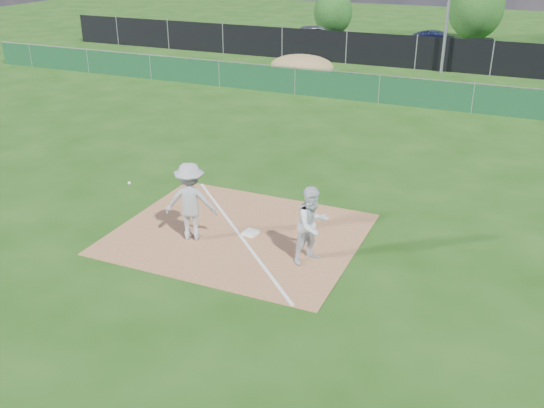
{
  "coord_description": "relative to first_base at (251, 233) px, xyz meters",
  "views": [
    {
      "loc": [
        6.24,
        -11.17,
        6.98
      ],
      "look_at": [
        0.93,
        1.0,
        1.0
      ],
      "focal_mm": 40.0,
      "sensor_mm": 36.0,
      "label": 1
    }
  ],
  "objects": [
    {
      "name": "tree_mid",
      "position": [
        1.49,
        32.77,
        2.19
      ],
      "size": [
        3.68,
        3.68,
        4.37
      ],
      "color": "#382316",
      "rests_on": "ground"
    },
    {
      "name": "tree_left",
      "position": [
        -8.16,
        31.02,
        1.63
      ],
      "size": [
        2.76,
        2.76,
        3.27
      ],
      "color": "#382316",
      "rests_on": "ground"
    },
    {
      "name": "black_fence",
      "position": [
        -0.3,
        21.92,
        0.84
      ],
      "size": [
        46.0,
        0.04,
        1.8
      ],
      "primitive_type": "cube",
      "color": "black",
      "rests_on": "ground"
    },
    {
      "name": "dirt_mound",
      "position": [
        -5.3,
        17.42,
        0.53
      ],
      "size": [
        3.38,
        2.6,
        1.17
      ],
      "primitive_type": "ellipsoid",
      "color": "olive",
      "rests_on": "ground"
    },
    {
      "name": "foul_line",
      "position": [
        -0.3,
        -0.08,
        -0.03
      ],
      "size": [
        5.01,
        5.01,
        0.01
      ],
      "primitive_type": "cube",
      "rotation": [
        0.0,
        0.0,
        0.79
      ],
      "color": "white",
      "rests_on": "infield_dirt"
    },
    {
      "name": "first_base",
      "position": [
        0.0,
        0.0,
        0.0
      ],
      "size": [
        0.39,
        0.39,
        0.07
      ],
      "primitive_type": "cube",
      "rotation": [
        0.0,
        0.0,
        -0.15
      ],
      "color": "white",
      "rests_on": "infield_dirt"
    },
    {
      "name": "parking_lot",
      "position": [
        -0.3,
        26.92,
        -0.05
      ],
      "size": [
        46.0,
        9.0,
        0.01
      ],
      "primitive_type": "cube",
      "color": "black",
      "rests_on": "ground"
    },
    {
      "name": "runner",
      "position": [
        1.86,
        -0.63,
        0.87
      ],
      "size": [
        1.06,
        1.13,
        1.85
      ],
      "primitive_type": "imported",
      "rotation": [
        0.0,
        0.0,
        1.04
      ],
      "color": "silver",
      "rests_on": "ground"
    },
    {
      "name": "play_at_first",
      "position": [
        -1.24,
        -0.76,
        0.95
      ],
      "size": [
        2.32,
        1.12,
        1.97
      ],
      "color": "#AFAFB2",
      "rests_on": "infield_dirt"
    },
    {
      "name": "car_left",
      "position": [
        -7.79,
        26.84,
        0.64
      ],
      "size": [
        4.32,
        2.84,
        1.37
      ],
      "primitive_type": "imported",
      "rotation": [
        0.0,
        0.0,
        1.9
      ],
      "color": "#9FA2A6",
      "rests_on": "parking_lot"
    },
    {
      "name": "car_mid",
      "position": [
        0.12,
        26.75,
        0.64
      ],
      "size": [
        4.37,
        2.23,
        1.37
      ],
      "primitive_type": "imported",
      "rotation": [
        0.0,
        0.0,
        1.76
      ],
      "color": "black",
      "rests_on": "parking_lot"
    },
    {
      "name": "car_right",
      "position": [
        3.12,
        25.58,
        0.63
      ],
      "size": [
        4.77,
        2.26,
        1.34
      ],
      "primitive_type": "imported",
      "rotation": [
        0.0,
        0.0,
        1.65
      ],
      "color": "black",
      "rests_on": "parking_lot"
    },
    {
      "name": "ground",
      "position": [
        -0.3,
        8.92,
        -0.06
      ],
      "size": [
        90.0,
        90.0,
        0.0
      ],
      "primitive_type": "plane",
      "color": "#1B440E",
      "rests_on": "ground"
    },
    {
      "name": "infield_dirt",
      "position": [
        -0.3,
        -0.08,
        -0.05
      ],
      "size": [
        6.0,
        5.0,
        0.02
      ],
      "primitive_type": "cube",
      "color": "#9C643E",
      "rests_on": "ground"
    },
    {
      "name": "green_fence",
      "position": [
        -0.3,
        13.92,
        0.54
      ],
      "size": [
        44.0,
        0.05,
        1.2
      ],
      "primitive_type": "cube",
      "color": "#103C1F",
      "rests_on": "ground"
    }
  ]
}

